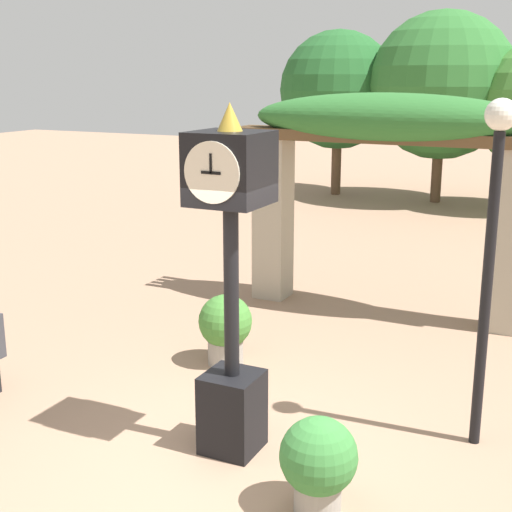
{
  "coord_description": "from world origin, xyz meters",
  "views": [
    {
      "loc": [
        2.77,
        -5.05,
        3.42
      ],
      "look_at": [
        -0.08,
        0.79,
        1.76
      ],
      "focal_mm": 50.0,
      "sensor_mm": 36.0,
      "label": 1
    }
  ],
  "objects_px": {
    "potted_plant_near_left": "(225,326)",
    "potted_plant_near_right": "(318,461)",
    "lamp_post": "(492,220)",
    "pedestal_clock": "(231,275)"
  },
  "relations": [
    {
      "from": "potted_plant_near_left",
      "to": "lamp_post",
      "type": "height_order",
      "value": "lamp_post"
    },
    {
      "from": "potted_plant_near_right",
      "to": "lamp_post",
      "type": "bearing_deg",
      "value": 60.99
    },
    {
      "from": "potted_plant_near_left",
      "to": "lamp_post",
      "type": "xyz_separation_m",
      "value": [
        3.05,
        -0.64,
        1.69
      ]
    },
    {
      "from": "pedestal_clock",
      "to": "lamp_post",
      "type": "relative_size",
      "value": 0.99
    },
    {
      "from": "pedestal_clock",
      "to": "potted_plant_near_right",
      "type": "relative_size",
      "value": 3.96
    },
    {
      "from": "potted_plant_near_right",
      "to": "lamp_post",
      "type": "relative_size",
      "value": 0.25
    },
    {
      "from": "potted_plant_near_left",
      "to": "potted_plant_near_right",
      "type": "relative_size",
      "value": 1.07
    },
    {
      "from": "potted_plant_near_right",
      "to": "potted_plant_near_left",
      "type": "bearing_deg",
      "value": 131.96
    },
    {
      "from": "lamp_post",
      "to": "potted_plant_near_right",
      "type": "bearing_deg",
      "value": -119.01
    },
    {
      "from": "pedestal_clock",
      "to": "potted_plant_near_left",
      "type": "xyz_separation_m",
      "value": [
        -1.03,
        1.76,
        -1.22
      ]
    }
  ]
}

